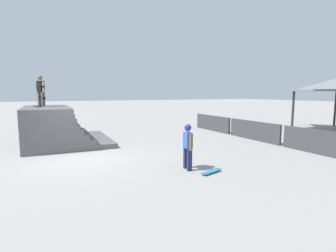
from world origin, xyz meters
TOP-DOWN VIEW (x-y plane):
  - ground_plane at (0.00, 0.00)m, footprint 160.00×160.00m
  - quarter_pipe_ramp at (-3.72, -0.69)m, footprint 4.65×4.05m
  - skater_on_deck at (-4.53, -1.23)m, footprint 0.66×0.47m
  - skateboard_on_deck at (-3.82, -1.41)m, footprint 0.78×0.45m
  - bystander_walking at (2.98, 3.25)m, footprint 0.62×0.26m
  - skateboard_on_ground at (3.68, 3.77)m, footprint 0.44×0.86m
  - barrier_fence at (-0.48, 9.42)m, footprint 11.77×0.12m

SIDE VIEW (x-z plane):
  - ground_plane at x=0.00m, z-range 0.00..0.00m
  - skateboard_on_ground at x=3.68m, z-range 0.01..0.10m
  - barrier_fence at x=-0.48m, z-range 0.00..1.05m
  - quarter_pipe_ramp at x=-3.72m, z-range -0.11..1.81m
  - bystander_walking at x=2.98m, z-range 0.14..1.70m
  - skateboard_on_deck at x=-3.82m, z-range 1.93..2.02m
  - skater_on_deck at x=-4.53m, z-range 2.04..3.63m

